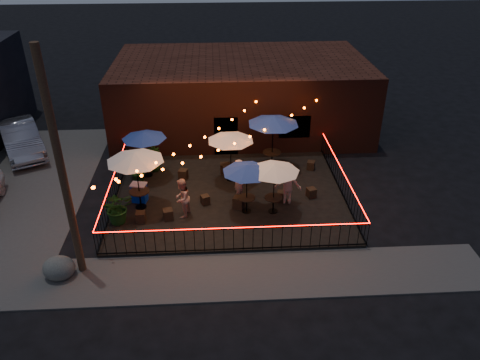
# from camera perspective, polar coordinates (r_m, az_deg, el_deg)

# --- Properties ---
(ground) EXTENTS (110.00, 110.00, 0.00)m
(ground) POSITION_cam_1_polar(r_m,az_deg,el_deg) (19.23, -1.06, -5.26)
(ground) COLOR black
(ground) RESTS_ON ground
(patio) EXTENTS (10.00, 8.00, 0.15)m
(patio) POSITION_cam_1_polar(r_m,az_deg,el_deg) (20.86, -1.30, -1.95)
(patio) COLOR black
(patio) RESTS_ON ground
(sidewalk) EXTENTS (18.00, 2.50, 0.05)m
(sidewalk) POSITION_cam_1_polar(r_m,az_deg,el_deg) (16.66, -0.57, -11.59)
(sidewalk) COLOR #464341
(sidewalk) RESTS_ON ground
(brick_building) EXTENTS (14.00, 8.00, 4.00)m
(brick_building) POSITION_cam_1_polar(r_m,az_deg,el_deg) (27.32, 0.12, 10.42)
(brick_building) COLOR #3A1910
(brick_building) RESTS_ON ground
(utility_pole) EXTENTS (0.26, 0.26, 8.00)m
(utility_pole) POSITION_cam_1_polar(r_m,az_deg,el_deg) (15.67, -20.91, 0.98)
(utility_pole) COLOR #3C2318
(utility_pole) RESTS_ON ground
(fence_front) EXTENTS (10.00, 0.04, 1.04)m
(fence_front) POSITION_cam_1_polar(r_m,az_deg,el_deg) (17.22, -0.79, -7.25)
(fence_front) COLOR black
(fence_front) RESTS_ON patio
(fence_left) EXTENTS (0.04, 8.00, 1.04)m
(fence_left) POSITION_cam_1_polar(r_m,az_deg,el_deg) (21.02, -15.07, -0.94)
(fence_left) COLOR black
(fence_left) RESTS_ON patio
(fence_right) EXTENTS (0.04, 8.00, 1.04)m
(fence_right) POSITION_cam_1_polar(r_m,az_deg,el_deg) (21.30, 12.25, -0.14)
(fence_right) COLOR black
(fence_right) RESTS_ON patio
(festoon_lights) EXTENTS (10.02, 8.72, 1.32)m
(festoon_lights) POSITION_cam_1_polar(r_m,az_deg,el_deg) (19.42, -4.33, 3.65)
(festoon_lights) COLOR #FF4601
(festoon_lights) RESTS_ON ground
(cafe_table_0) EXTENTS (2.69, 2.69, 2.59)m
(cafe_table_0) POSITION_cam_1_polar(r_m,az_deg,el_deg) (19.23, -12.68, 2.69)
(cafe_table_0) COLOR black
(cafe_table_0) RESTS_ON patio
(cafe_table_1) EXTENTS (2.05, 2.05, 2.26)m
(cafe_table_1) POSITION_cam_1_polar(r_m,az_deg,el_deg) (21.84, -11.63, 5.29)
(cafe_table_1) COLOR black
(cafe_table_1) RESTS_ON patio
(cafe_table_2) EXTENTS (2.53, 2.53, 2.20)m
(cafe_table_2) POSITION_cam_1_polar(r_m,az_deg,el_deg) (18.64, 0.83, 1.34)
(cafe_table_2) COLOR black
(cafe_table_2) RESTS_ON patio
(cafe_table_3) EXTENTS (2.76, 2.76, 2.35)m
(cafe_table_3) POSITION_cam_1_polar(r_m,az_deg,el_deg) (21.02, -1.16, 5.17)
(cafe_table_3) COLOR black
(cafe_table_3) RESTS_ON patio
(cafe_table_4) EXTENTS (2.11, 2.11, 2.24)m
(cafe_table_4) POSITION_cam_1_polar(r_m,az_deg,el_deg) (18.66, 4.25, 1.41)
(cafe_table_4) COLOR black
(cafe_table_4) RESTS_ON patio
(cafe_table_5) EXTENTS (3.14, 3.14, 2.69)m
(cafe_table_5) POSITION_cam_1_polar(r_m,az_deg,el_deg) (22.06, 4.08, 7.21)
(cafe_table_5) COLOR black
(cafe_table_5) RESTS_ON patio
(bistro_chair_0) EXTENTS (0.38, 0.38, 0.44)m
(bistro_chair_0) POSITION_cam_1_polar(r_m,az_deg,el_deg) (19.35, -12.00, -4.43)
(bistro_chair_0) COLOR black
(bistro_chair_0) RESTS_ON patio
(bistro_chair_1) EXTENTS (0.46, 0.46, 0.45)m
(bistro_chair_1) POSITION_cam_1_polar(r_m,az_deg,el_deg) (19.30, -8.76, -4.17)
(bistro_chair_1) COLOR black
(bistro_chair_1) RESTS_ON patio
(bistro_chair_2) EXTENTS (0.49, 0.49, 0.51)m
(bistro_chair_2) POSITION_cam_1_polar(r_m,az_deg,el_deg) (22.52, -12.33, 0.83)
(bistro_chair_2) COLOR black
(bistro_chair_2) RESTS_ON patio
(bistro_chair_3) EXTENTS (0.48, 0.48, 0.46)m
(bistro_chair_3) POSITION_cam_1_polar(r_m,az_deg,el_deg) (22.13, -6.94, 0.72)
(bistro_chair_3) COLOR black
(bistro_chair_3) RESTS_ON patio
(bistro_chair_4) EXTENTS (0.44, 0.44, 0.40)m
(bistro_chair_4) POSITION_cam_1_polar(r_m,az_deg,el_deg) (20.11, -4.27, -2.42)
(bistro_chair_4) COLOR black
(bistro_chair_4) RESTS_ON patio
(bistro_chair_5) EXTENTS (0.56, 0.56, 0.51)m
(bistro_chair_5) POSITION_cam_1_polar(r_m,az_deg,el_deg) (19.79, -0.15, -2.73)
(bistro_chair_5) COLOR black
(bistro_chair_5) RESTS_ON patio
(bistro_chair_6) EXTENTS (0.42, 0.42, 0.49)m
(bistro_chair_6) POSITION_cam_1_polar(r_m,az_deg,el_deg) (22.46, -1.88, 1.45)
(bistro_chair_6) COLOR black
(bistro_chair_6) RESTS_ON patio
(bistro_chair_7) EXTENTS (0.56, 0.56, 0.51)m
(bistro_chair_7) POSITION_cam_1_polar(r_m,az_deg,el_deg) (22.47, 0.03, 1.52)
(bistro_chair_7) COLOR black
(bistro_chair_7) RESTS_ON patio
(bistro_chair_8) EXTENTS (0.44, 0.44, 0.43)m
(bistro_chair_8) POSITION_cam_1_polar(r_m,az_deg,el_deg) (20.38, 5.06, -1.95)
(bistro_chair_8) COLOR black
(bistro_chair_8) RESTS_ON patio
(bistro_chair_9) EXTENTS (0.45, 0.45, 0.42)m
(bistro_chair_9) POSITION_cam_1_polar(r_m,az_deg,el_deg) (20.78, 8.68, -1.53)
(bistro_chair_9) COLOR black
(bistro_chair_9) RESTS_ON patio
(bistro_chair_10) EXTENTS (0.41, 0.41, 0.45)m
(bistro_chair_10) POSITION_cam_1_polar(r_m,az_deg,el_deg) (22.55, 3.91, 1.46)
(bistro_chair_10) COLOR black
(bistro_chair_10) RESTS_ON patio
(bistro_chair_11) EXTENTS (0.45, 0.45, 0.41)m
(bistro_chair_11) POSITION_cam_1_polar(r_m,az_deg,el_deg) (23.05, 8.64, 1.78)
(bistro_chair_11) COLOR black
(bistro_chair_11) RESTS_ON patio
(patron_a) EXTENTS (0.47, 0.71, 1.90)m
(patron_a) POSITION_cam_1_polar(r_m,az_deg,el_deg) (20.06, -0.00, 0.07)
(patron_a) COLOR #DDA993
(patron_a) RESTS_ON patio
(patron_b) EXTENTS (0.89, 1.00, 1.70)m
(patron_b) POSITION_cam_1_polar(r_m,az_deg,el_deg) (19.08, -7.09, -2.21)
(patron_b) COLOR tan
(patron_b) RESTS_ON patio
(patron_c) EXTENTS (1.26, 0.81, 1.85)m
(patron_c) POSITION_cam_1_polar(r_m,az_deg,el_deg) (19.91, 5.84, -0.44)
(patron_c) COLOR #CBAA8B
(patron_c) RESTS_ON patio
(potted_shrub_a) EXTENTS (1.49, 1.38, 1.38)m
(potted_shrub_a) POSITION_cam_1_polar(r_m,az_deg,el_deg) (19.29, -14.67, -3.24)
(potted_shrub_a) COLOR #17400F
(potted_shrub_a) RESTS_ON patio
(potted_shrub_b) EXTENTS (0.96, 0.86, 1.43)m
(potted_shrub_b) POSITION_cam_1_polar(r_m,az_deg,el_deg) (21.78, -12.14, 1.19)
(potted_shrub_b) COLOR #163711
(potted_shrub_b) RESTS_ON patio
(potted_shrub_c) EXTENTS (0.86, 0.86, 1.20)m
(potted_shrub_c) POSITION_cam_1_polar(r_m,az_deg,el_deg) (22.88, -10.47, 2.50)
(potted_shrub_c) COLOR #18370F
(potted_shrub_c) RESTS_ON patio
(cooler) EXTENTS (0.74, 0.60, 0.86)m
(cooler) POSITION_cam_1_polar(r_m,az_deg,el_deg) (20.58, -12.17, -1.49)
(cooler) COLOR #052ABD
(cooler) RESTS_ON patio
(boulder) EXTENTS (1.25, 1.17, 0.78)m
(boulder) POSITION_cam_1_polar(r_m,az_deg,el_deg) (17.55, -21.21, -9.99)
(boulder) COLOR #4B4C47
(boulder) RESTS_ON ground
(car_silver) EXTENTS (3.85, 5.21, 1.64)m
(car_silver) POSITION_cam_1_polar(r_m,az_deg,el_deg) (27.03, -25.18, 4.59)
(car_silver) COLOR gray
(car_silver) RESTS_ON ground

